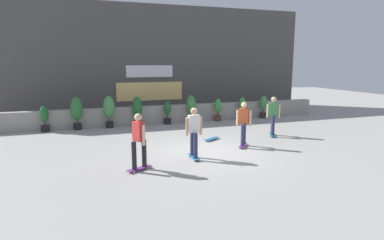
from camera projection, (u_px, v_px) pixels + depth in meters
ground_plane at (206, 152)px, 11.41m from camera, size 48.00×48.00×0.00m
planter_wall at (164, 114)px, 16.92m from camera, size 18.00×0.40×0.90m
building_backdrop at (148, 60)px, 20.15m from camera, size 20.00×2.08×6.50m
potted_plant_0 at (44, 118)px, 14.65m from camera, size 0.37×0.37×1.20m
potted_plant_1 at (77, 111)px, 15.05m from camera, size 0.54×0.54×1.55m
potted_plant_2 at (109, 109)px, 15.52m from camera, size 0.54×0.54×1.55m
potted_plant_3 at (137, 109)px, 15.96m from camera, size 0.50×0.50×1.46m
potted_plant_4 at (167, 112)px, 16.49m from camera, size 0.36×0.36×1.17m
potted_plant_5 at (191, 107)px, 16.86m from camera, size 0.49×0.49×1.45m
potted_plant_6 at (218, 109)px, 17.38m from camera, size 0.37×0.37×1.21m
potted_plant_7 at (242, 107)px, 17.84m from camera, size 0.39×0.39×1.24m
potted_plant_8 at (263, 106)px, 18.26m from camera, size 0.41×0.41×1.28m
skater_far_right at (244, 122)px, 11.97m from camera, size 0.63×0.77×1.70m
skater_by_wall_right at (139, 139)px, 9.32m from camera, size 0.80×0.54×1.70m
skater_far_left at (194, 131)px, 10.47m from camera, size 0.56×0.81×1.70m
skater_mid_plaza at (273, 114)px, 13.74m from camera, size 0.56×0.80×1.70m
skateboard_near_camera at (212, 139)px, 13.14m from camera, size 0.79×0.57×0.08m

